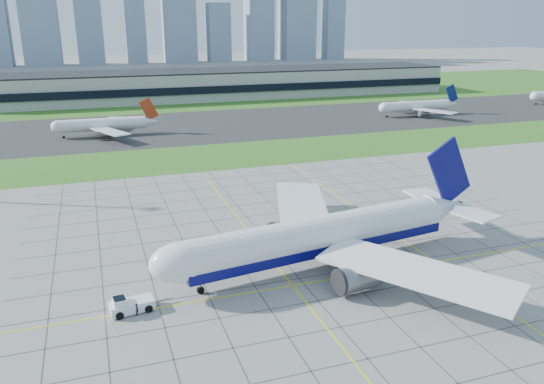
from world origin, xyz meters
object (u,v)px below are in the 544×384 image
Objects in this scene: airliner at (322,236)px; distant_jet_2 at (417,106)px; distant_jet_1 at (104,124)px; crew_near at (137,309)px; pushback_tug at (130,305)px.

airliner is 172.07m from distant_jet_2.
airliner reaches higher than distant_jet_1.
pushback_tug is at bearing 59.01° from crew_near.
crew_near is 0.04× the size of distant_jet_2.
distant_jet_1 is at bearing 95.66° from airliner.
airliner is 1.56× the size of distant_jet_1.
distant_jet_1 and distant_jet_2 have the same top height.
crew_near is at bearing -62.29° from pushback_tug.
distant_jet_2 is (142.55, 138.90, 3.31)m from pushback_tug.
airliner is 1.56× the size of distant_jet_2.
pushback_tug is at bearing -135.74° from distant_jet_2.
airliner is at bearing -55.28° from crew_near.
pushback_tug is 0.23× the size of distant_jet_2.
crew_near is 199.32m from distant_jet_2.
airliner is 34.06m from crew_near.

